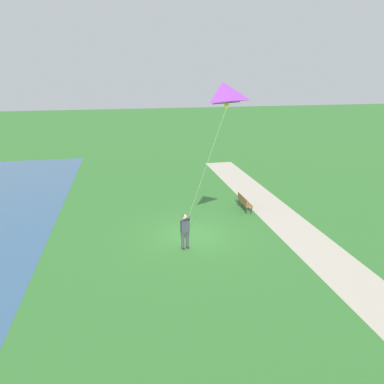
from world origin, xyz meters
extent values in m
plane|color=#33702D|center=(0.00, 0.00, 0.00)|extent=(120.00, 120.00, 0.00)
cube|color=#B7AD99|center=(-5.64, 2.00, 0.01)|extent=(3.55, 32.07, 0.02)
cube|color=#232328|center=(0.39, 1.16, 0.03)|extent=(0.17, 0.26, 0.06)
cylinder|color=#383842|center=(0.40, 1.14, 0.45)|extent=(0.14, 0.14, 0.82)
cube|color=#232328|center=(0.62, 1.22, 0.03)|extent=(0.17, 0.26, 0.06)
cylinder|color=#383842|center=(0.63, 1.20, 0.45)|extent=(0.14, 0.14, 0.82)
cube|color=#333842|center=(0.51, 1.17, 1.16)|extent=(0.44, 0.31, 0.60)
sphere|color=beige|center=(0.51, 1.17, 1.62)|extent=(0.22, 0.22, 0.22)
ellipsoid|color=#4C3319|center=(0.52, 1.16, 1.66)|extent=(0.27, 0.27, 0.13)
cylinder|color=#333842|center=(0.37, 1.36, 1.61)|extent=(0.23, 0.56, 0.43)
cylinder|color=#333842|center=(0.54, 1.41, 1.61)|extent=(0.45, 0.47, 0.43)
sphere|color=beige|center=(0.42, 1.54, 1.74)|extent=(0.10, 0.10, 0.10)
pyramid|color=purple|center=(-0.25, 4.33, 7.34)|extent=(1.37, 1.02, 0.61)
cone|color=yellow|center=(-0.35, 4.52, 6.95)|extent=(0.27, 0.27, 0.22)
cylinder|color=black|center=(-0.35, 4.52, 7.06)|extent=(1.11, 0.60, 0.02)
cylinder|color=silver|center=(0.04, 3.03, 4.32)|extent=(0.78, 2.99, 5.17)
cube|color=brown|center=(-3.86, -2.94, 0.45)|extent=(0.49, 1.51, 0.05)
cube|color=brown|center=(-3.67, -2.93, 0.68)|extent=(0.09, 1.50, 0.40)
cube|color=#2D2D33|center=(-3.99, -3.61, 0.23)|extent=(0.06, 0.06, 0.45)
cube|color=#2D2D33|center=(-3.67, -3.60, 0.23)|extent=(0.06, 0.06, 0.45)
cube|color=#2D2D33|center=(-4.04, -2.28, 0.23)|extent=(0.06, 0.06, 0.45)
cube|color=#2D2D33|center=(-3.72, -2.26, 0.23)|extent=(0.06, 0.06, 0.45)
camera|label=1|loc=(2.92, 15.89, 8.16)|focal=32.82mm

